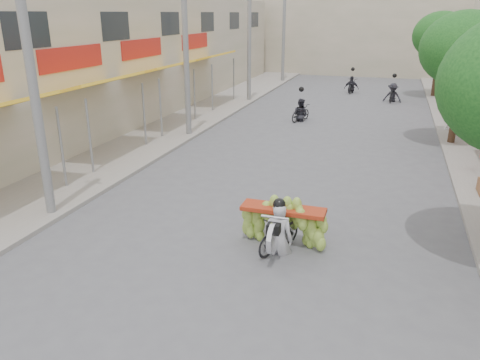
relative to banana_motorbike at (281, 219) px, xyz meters
The scene contains 16 objects.
ground 3.29m from the banana_motorbike, 104.73° to the right, with size 120.00×120.00×0.00m, color #55555A.
sidewalk_left 14.25m from the banana_motorbike, 123.30° to the left, with size 4.00×60.00×0.12m, color gray.
shophouse_row_left 16.95m from the banana_motorbike, 139.64° to the left, with size 9.77×40.00×6.00m.
far_building 35.02m from the banana_motorbike, 91.34° to the left, with size 20.00×6.00×7.00m, color #B2A68D.
utility_pole_near 7.03m from the banana_motorbike, behind, with size 0.60×0.24×8.00m.
utility_pole_mid 11.34m from the banana_motorbike, 124.93° to the left, with size 0.60×0.24×8.00m.
utility_pole_far 19.23m from the banana_motorbike, 109.15° to the left, with size 0.60×0.24×8.00m.
utility_pole_back 27.80m from the banana_motorbike, 103.01° to the left, with size 0.60×0.24×8.00m.
street_tree_mid 12.21m from the banana_motorbike, 67.18° to the left, with size 3.40×3.40×5.25m.
street_tree_far 23.55m from the banana_motorbike, 78.68° to the left, with size 3.40×3.40×5.25m.
produce_crate_far 13.98m from the banana_motorbike, 67.34° to the left, with size 1.20×0.88×1.16m.
banana_motorbike is the anchor object (origin of this frame).
pedestrian 14.10m from the banana_motorbike, 69.69° to the left, with size 0.90×0.60×1.71m.
bg_motorbike_a 13.59m from the banana_motorbike, 99.15° to the left, with size 1.01×1.54×1.95m.
bg_motorbike_b 20.49m from the banana_motorbike, 84.06° to the left, with size 1.12×1.93×1.95m.
bg_motorbike_c 23.08m from the banana_motorbike, 91.40° to the left, with size 1.00×1.63×1.95m.
Camera 1 is at (2.90, -6.32, 5.10)m, focal length 35.00 mm.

